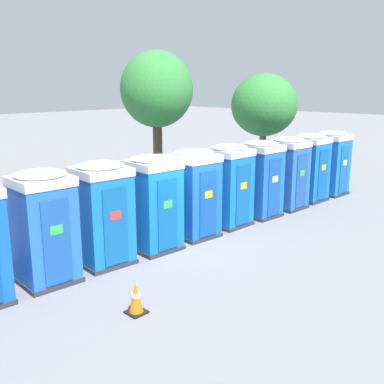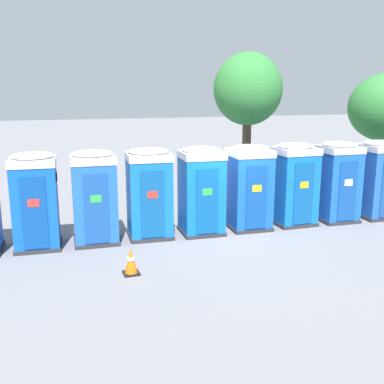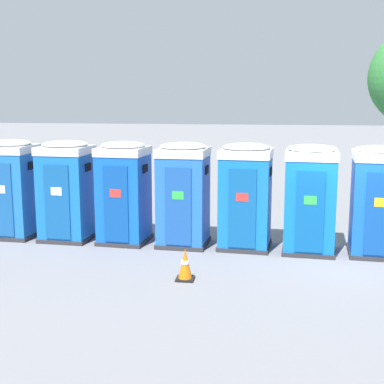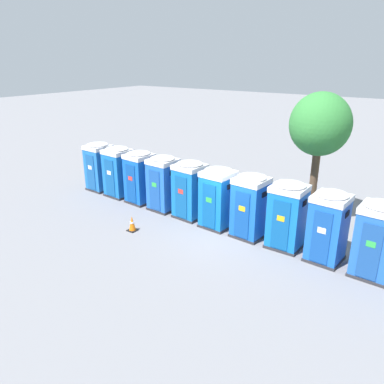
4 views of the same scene
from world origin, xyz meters
name	(u,v)px [view 2 (image 2 of 4)]	position (x,y,z in m)	size (l,w,h in m)	color
ground_plane	(228,232)	(0.00, 0.00, 0.00)	(120.00, 120.00, 0.00)	slate
portapotty_2	(35,200)	(-5.28, 0.51, 1.28)	(1.26, 1.28, 2.54)	#2D2D33
portapotty_3	(94,196)	(-3.77, 0.45, 1.28)	(1.27, 1.27, 2.54)	#2D2D33
portapotty_4	(149,193)	(-2.25, 0.42, 1.28)	(1.32, 1.30, 2.54)	#2D2D33
portapotty_5	(201,190)	(-0.75, 0.26, 1.28)	(1.28, 1.28, 2.54)	#2D2D33
portapotty_6	(249,187)	(0.77, 0.22, 1.28)	(1.28, 1.29, 2.54)	#2D2D33
portapotty_7	(294,183)	(2.28, 0.20, 1.28)	(1.24, 1.21, 2.54)	#2D2D33
portapotty_8	(337,181)	(3.79, 0.06, 1.28)	(1.23, 1.27, 2.54)	#2D2D33
portapotty_9	(378,179)	(5.30, -0.04, 1.28)	(1.23, 1.25, 2.54)	#2D2D33
street_tree_0	(248,91)	(2.18, 3.32, 4.10)	(2.47, 2.47, 5.44)	brown
traffic_cone	(131,261)	(-3.33, -2.12, 0.31)	(0.36, 0.36, 0.64)	black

